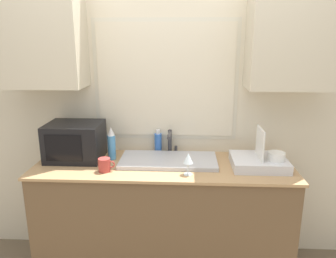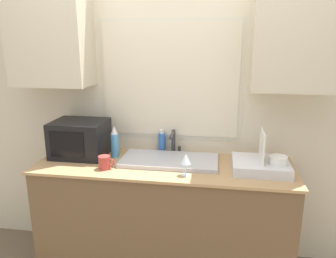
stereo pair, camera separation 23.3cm
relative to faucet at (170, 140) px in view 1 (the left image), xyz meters
The scene contains 10 objects.
countertop 0.61m from the faucet, 100.51° to the right, with size 1.91×0.63×0.90m.
wall_back 0.41m from the faucet, 120.34° to the left, with size 6.00×0.38×2.60m.
sink_basin 0.21m from the faucet, 91.51° to the right, with size 0.72×0.36×0.03m.
faucet is the anchor object (origin of this frame).
microwave 0.74m from the faucet, 169.15° to the right, with size 0.41×0.34×0.28m.
dish_rack 0.71m from the faucet, 19.67° to the right, with size 0.39×0.34×0.29m.
spray_bottle 0.47m from the faucet, 163.66° to the right, with size 0.06×0.06×0.26m.
soap_bottle 0.12m from the faucet, 156.89° to the left, with size 0.06×0.06×0.19m.
mug_near_sink 0.59m from the faucet, 139.50° to the right, with size 0.12×0.08×0.10m.
wine_glass 0.43m from the faucet, 70.92° to the right, with size 0.07×0.07×0.16m.
Camera 1 is at (0.16, -1.98, 1.79)m, focal length 35.00 mm.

